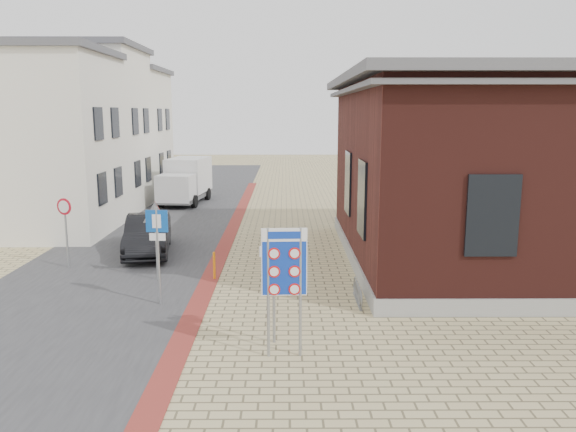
# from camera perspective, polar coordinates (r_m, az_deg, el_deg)

# --- Properties ---
(ground) EXTENTS (120.00, 120.00, 0.00)m
(ground) POSITION_cam_1_polar(r_m,az_deg,el_deg) (14.62, -2.36, -11.55)
(ground) COLOR tan
(ground) RESTS_ON ground
(road_strip) EXTENTS (7.00, 60.00, 0.02)m
(road_strip) POSITION_cam_1_polar(r_m,az_deg,el_deg) (29.68, -12.00, -0.35)
(road_strip) COLOR #38383A
(road_strip) RESTS_ON ground
(curb_strip) EXTENTS (0.60, 40.00, 0.02)m
(curb_strip) POSITION_cam_1_polar(r_m,az_deg,el_deg) (24.30, -6.26, -2.57)
(curb_strip) COLOR maroon
(curb_strip) RESTS_ON ground
(brick_building) EXTENTS (13.00, 13.00, 6.80)m
(brick_building) POSITION_cam_1_polar(r_m,az_deg,el_deg) (22.31, 22.09, 4.59)
(brick_building) COLOR gray
(brick_building) RESTS_ON ground
(townhouse_near) EXTENTS (7.40, 6.40, 8.30)m
(townhouse_near) POSITION_cam_1_polar(r_m,az_deg,el_deg) (28.05, -24.73, 6.86)
(townhouse_near) COLOR white
(townhouse_near) RESTS_ON ground
(townhouse_mid) EXTENTS (7.40, 6.40, 9.10)m
(townhouse_mid) POSITION_cam_1_polar(r_m,az_deg,el_deg) (33.59, -20.58, 8.29)
(townhouse_mid) COLOR white
(townhouse_mid) RESTS_ON ground
(townhouse_far) EXTENTS (7.40, 6.40, 8.30)m
(townhouse_far) POSITION_cam_1_polar(r_m,az_deg,el_deg) (39.29, -17.53, 8.11)
(townhouse_far) COLOR white
(townhouse_far) RESTS_ON ground
(bike_rack) EXTENTS (0.08, 1.80, 0.60)m
(bike_rack) POSITION_cam_1_polar(r_m,az_deg,el_deg) (16.73, 7.09, -7.79)
(bike_rack) COLOR slate
(bike_rack) RESTS_ON ground
(sedan) EXTENTS (2.31, 4.78, 1.51)m
(sedan) POSITION_cam_1_polar(r_m,az_deg,el_deg) (22.69, -14.05, -1.85)
(sedan) COLOR black
(sedan) RESTS_ON ground
(box_truck) EXTENTS (2.67, 5.38, 2.71)m
(box_truck) POSITION_cam_1_polar(r_m,az_deg,el_deg) (34.71, -10.36, 3.58)
(box_truck) COLOR slate
(box_truck) RESTS_ON ground
(border_sign) EXTENTS (1.02, 0.11, 2.99)m
(border_sign) POSITION_cam_1_polar(r_m,az_deg,el_deg) (12.50, -0.38, -4.98)
(border_sign) COLOR gray
(border_sign) RESTS_ON ground
(essen_sign) EXTENTS (0.67, 0.26, 2.57)m
(essen_sign) POSITION_cam_1_polar(r_m,az_deg,el_deg) (13.36, -1.45, -5.93)
(essen_sign) COLOR gray
(essen_sign) RESTS_ON ground
(parking_sign) EXTENTS (0.63, 0.09, 2.87)m
(parking_sign) POSITION_cam_1_polar(r_m,az_deg,el_deg) (16.34, -13.12, -2.16)
(parking_sign) COLOR gray
(parking_sign) RESTS_ON ground
(yield_sign) EXTENTS (0.92, 0.13, 2.59)m
(yield_sign) POSITION_cam_1_polar(r_m,az_deg,el_deg) (18.76, -13.31, -0.55)
(yield_sign) COLOR gray
(yield_sign) RESTS_ON ground
(speed_sign) EXTENTS (0.57, 0.23, 2.52)m
(speed_sign) POSITION_cam_1_polar(r_m,az_deg,el_deg) (21.29, -21.67, -0.48)
(speed_sign) COLOR gray
(speed_sign) RESTS_ON ground
(bollard) EXTENTS (0.10, 0.10, 0.93)m
(bollard) POSITION_cam_1_polar(r_m,az_deg,el_deg) (18.86, -7.50, -5.03)
(bollard) COLOR orange
(bollard) RESTS_ON ground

